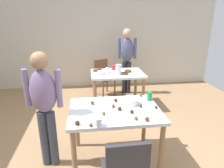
# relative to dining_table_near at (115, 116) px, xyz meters

# --- Properties ---
(ground_plane) EXTENTS (6.40, 6.40, 0.00)m
(ground_plane) POSITION_rel_dining_table_near_xyz_m (-0.05, -0.05, -0.65)
(ground_plane) COLOR #9E7A56
(wall_back) EXTENTS (6.40, 0.10, 2.60)m
(wall_back) POSITION_rel_dining_table_near_xyz_m (-0.05, 3.15, 0.65)
(wall_back) COLOR beige
(wall_back) RESTS_ON ground_plane
(dining_table_near) EXTENTS (1.13, 0.84, 0.75)m
(dining_table_near) POSITION_rel_dining_table_near_xyz_m (0.00, 0.00, 0.00)
(dining_table_near) COLOR silver
(dining_table_near) RESTS_ON ground_plane
(dining_table_far) EXTENTS (1.08, 0.77, 0.75)m
(dining_table_far) POSITION_rel_dining_table_near_xyz_m (0.29, 1.67, -0.01)
(dining_table_far) COLOR silver
(dining_table_far) RESTS_ON ground_plane
(chair_far_table) EXTENTS (0.54, 0.54, 0.87)m
(chair_far_table) POSITION_rel_dining_table_near_xyz_m (0.05, 2.40, -0.15)
(chair_far_table) COLOR brown
(chair_far_table) RESTS_ON ground_plane
(person_girl_near) EXTENTS (0.46, 0.25, 1.49)m
(person_girl_near) POSITION_rel_dining_table_near_xyz_m (-0.85, 0.02, 0.24)
(person_girl_near) COLOR #383D4C
(person_girl_near) RESTS_ON ground_plane
(person_adult_far) EXTENTS (0.45, 0.27, 1.59)m
(person_adult_far) POSITION_rel_dining_table_near_xyz_m (0.63, 2.43, 0.31)
(person_adult_far) COLOR #28282D
(person_adult_far) RESTS_ON ground_plane
(mixing_bowl) EXTENTS (0.21, 0.21, 0.08)m
(mixing_bowl) POSITION_rel_dining_table_near_xyz_m (0.23, 0.13, 0.14)
(mixing_bowl) COLOR white
(mixing_bowl) RESTS_ON dining_table_near
(soda_can) EXTENTS (0.07, 0.07, 0.12)m
(soda_can) POSITION_rel_dining_table_near_xyz_m (0.51, 0.21, 0.16)
(soda_can) COLOR #198438
(soda_can) RESTS_ON dining_table_near
(fork_near) EXTENTS (0.17, 0.02, 0.01)m
(fork_near) POSITION_rel_dining_table_near_xyz_m (0.30, -0.18, 0.10)
(fork_near) COLOR silver
(fork_near) RESTS_ON dining_table_near
(cup_near_0) EXTENTS (0.08, 0.08, 0.09)m
(cup_near_0) POSITION_rel_dining_table_near_xyz_m (-0.23, -0.38, 0.15)
(cup_near_0) COLOR white
(cup_near_0) RESTS_ON dining_table_near
(cake_ball_0) EXTENTS (0.05, 0.05, 0.05)m
(cake_ball_0) POSITION_rel_dining_table_near_xyz_m (0.05, -0.05, 0.12)
(cake_ball_0) COLOR #3D2319
(cake_ball_0) RESTS_ON dining_table_near
(cake_ball_1) EXTENTS (0.05, 0.05, 0.05)m
(cake_ball_1) POSITION_rel_dining_table_near_xyz_m (-0.01, 0.05, 0.12)
(cake_ball_1) COLOR brown
(cake_ball_1) RESTS_ON dining_table_near
(cake_ball_2) EXTENTS (0.05, 0.05, 0.05)m
(cake_ball_2) POSITION_rel_dining_table_near_xyz_m (-0.45, -0.33, 0.13)
(cake_ball_2) COLOR #3D2319
(cake_ball_2) RESTS_ON dining_table_near
(cake_ball_3) EXTENTS (0.04, 0.04, 0.04)m
(cake_ball_3) POSITION_rel_dining_table_near_xyz_m (0.44, 0.36, 0.12)
(cake_ball_3) COLOR brown
(cake_ball_3) RESTS_ON dining_table_near
(cake_ball_4) EXTENTS (0.04, 0.04, 0.04)m
(cake_ball_4) POSITION_rel_dining_table_near_xyz_m (-0.31, -0.38, 0.12)
(cake_ball_4) COLOR brown
(cake_ball_4) RESTS_ON dining_table_near
(cake_ball_5) EXTENTS (0.04, 0.04, 0.04)m
(cake_ball_5) POSITION_rel_dining_table_near_xyz_m (-0.15, -0.14, 0.12)
(cake_ball_5) COLOR brown
(cake_ball_5) RESTS_ON dining_table_near
(cake_ball_6) EXTENTS (0.05, 0.05, 0.05)m
(cake_ball_6) POSITION_rel_dining_table_near_xyz_m (0.34, 0.01, 0.12)
(cake_ball_6) COLOR brown
(cake_ball_6) RESTS_ON dining_table_near
(cake_ball_7) EXTENTS (0.05, 0.05, 0.05)m
(cake_ball_7) POSITION_rel_dining_table_near_xyz_m (0.04, 0.22, 0.12)
(cake_ball_7) COLOR #3D2319
(cake_ball_7) RESTS_ON dining_table_near
(cake_ball_8) EXTENTS (0.05, 0.05, 0.05)m
(cake_ball_8) POSITION_rel_dining_table_near_xyz_m (-0.28, 0.17, 0.12)
(cake_ball_8) COLOR brown
(cake_ball_8) RESTS_ON dining_table_near
(cake_ball_9) EXTENTS (0.05, 0.05, 0.05)m
(cake_ball_9) POSITION_rel_dining_table_near_xyz_m (0.19, -0.14, 0.12)
(cake_ball_9) COLOR #3D2319
(cake_ball_9) RESTS_ON dining_table_near
(cake_ball_10) EXTENTS (0.04, 0.04, 0.04)m
(cake_ball_10) POSITION_rel_dining_table_near_xyz_m (0.52, -0.04, 0.12)
(cake_ball_10) COLOR #3D2319
(cake_ball_10) RESTS_ON dining_table_near
(cake_ball_11) EXTENTS (0.04, 0.04, 0.04)m
(cake_ball_11) POSITION_rel_dining_table_near_xyz_m (0.20, -0.30, 0.12)
(cake_ball_11) COLOR brown
(cake_ball_11) RESTS_ON dining_table_near
(cake_ball_12) EXTENTS (0.05, 0.05, 0.05)m
(cake_ball_12) POSITION_rel_dining_table_near_xyz_m (0.31, -0.34, 0.12)
(cake_ball_12) COLOR brown
(cake_ball_12) RESTS_ON dining_table_near
(pitcher_far) EXTENTS (0.12, 0.12, 0.20)m
(pitcher_far) POSITION_rel_dining_table_near_xyz_m (0.29, 1.55, 0.20)
(pitcher_far) COLOR white
(pitcher_far) RESTS_ON dining_table_far
(cup_far_0) EXTENTS (0.08, 0.08, 0.09)m
(cup_far_0) POSITION_rel_dining_table_near_xyz_m (0.24, 1.92, 0.15)
(cup_far_0) COLOR red
(cup_far_0) RESTS_ON dining_table_far
(cup_far_1) EXTENTS (0.07, 0.07, 0.11)m
(cup_far_1) POSITION_rel_dining_table_near_xyz_m (0.31, 1.68, 0.16)
(cup_far_1) COLOR red
(cup_far_1) RESTS_ON dining_table_far
(cup_far_2) EXTENTS (0.09, 0.09, 0.10)m
(cup_far_2) POSITION_rel_dining_table_near_xyz_m (0.08, 1.72, 0.15)
(cup_far_2) COLOR white
(cup_far_2) RESTS_ON dining_table_far
(donut_far_0) EXTENTS (0.11, 0.11, 0.03)m
(donut_far_0) POSITION_rel_dining_table_near_xyz_m (-0.16, 1.85, 0.12)
(donut_far_0) COLOR brown
(donut_far_0) RESTS_ON dining_table_far
(donut_far_1) EXTENTS (0.14, 0.14, 0.04)m
(donut_far_1) POSITION_rel_dining_table_near_xyz_m (0.52, 1.71, 0.12)
(donut_far_1) COLOR brown
(donut_far_1) RESTS_ON dining_table_far
(donut_far_2) EXTENTS (0.11, 0.11, 0.03)m
(donut_far_2) POSITION_rel_dining_table_near_xyz_m (-0.08, 1.98, 0.12)
(donut_far_2) COLOR brown
(donut_far_2) RESTS_ON dining_table_far
(donut_far_3) EXTENTS (0.14, 0.14, 0.04)m
(donut_far_3) POSITION_rel_dining_table_near_xyz_m (0.42, 1.53, 0.12)
(donut_far_3) COLOR brown
(donut_far_3) RESTS_ON dining_table_far
(donut_far_4) EXTENTS (0.11, 0.11, 0.03)m
(donut_far_4) POSITION_rel_dining_table_near_xyz_m (-0.02, 1.60, 0.12)
(donut_far_4) COLOR pink
(donut_far_4) RESTS_ON dining_table_far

